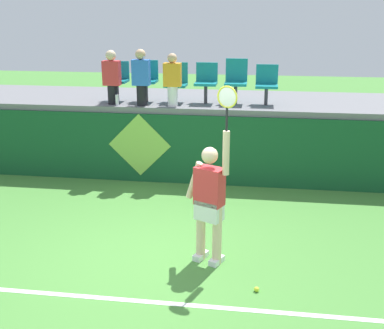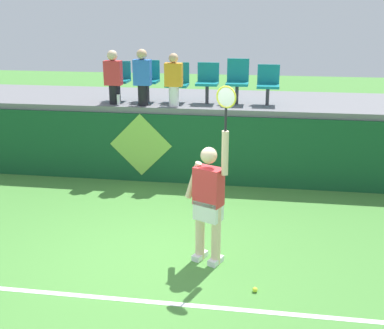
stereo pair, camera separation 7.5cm
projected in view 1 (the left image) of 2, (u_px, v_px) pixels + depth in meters
ground_plane at (154, 257)px, 6.87m from camera, size 40.00×40.00×0.00m
court_back_wall at (187, 149)px, 9.63m from camera, size 11.89×0.20×1.40m
spectator_platform at (195, 101)px, 10.48m from camera, size 11.89×2.40×0.12m
court_baseline_stripe at (135, 301)px, 5.84m from camera, size 10.70×0.08×0.01m
tennis_player at (210, 199)px, 6.48m from camera, size 0.70×0.39×2.48m
tennis_ball at (256, 289)px, 6.02m from camera, size 0.07×0.07×0.07m
water_bottle at (117, 100)px, 9.63m from camera, size 0.07×0.07×0.21m
stadium_chair_0 at (118, 78)px, 10.03m from camera, size 0.44×0.42×0.81m
stadium_chair_1 at (147, 78)px, 9.95m from camera, size 0.44×0.42×0.84m
stadium_chair_2 at (176, 81)px, 9.89m from camera, size 0.44×0.42×0.80m
stadium_chair_3 at (206, 80)px, 9.79m from camera, size 0.44×0.42×0.81m
stadium_chair_4 at (236, 79)px, 9.71m from camera, size 0.44×0.42×0.89m
stadium_chair_5 at (267, 83)px, 9.64m from camera, size 0.44×0.42×0.79m
spectator_0 at (172, 79)px, 9.44m from camera, size 0.34×0.20×1.03m
spectator_1 at (112, 76)px, 9.64m from camera, size 0.34×0.21×1.07m
spectator_2 at (141, 76)px, 9.48m from camera, size 0.34×0.20×1.10m
wall_signage_mount at (141, 181)px, 9.87m from camera, size 1.27×0.01×1.41m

